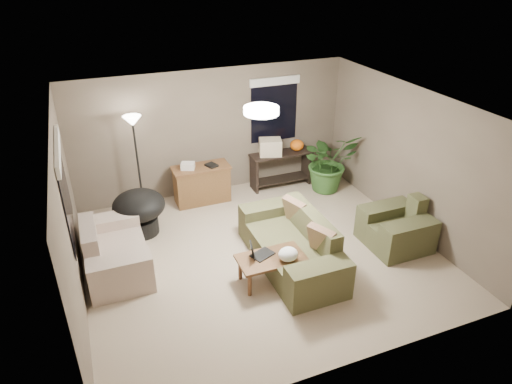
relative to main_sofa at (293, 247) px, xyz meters
name	(u,v)px	position (x,y,z in m)	size (l,w,h in m)	color
room_shell	(261,186)	(-0.38, 0.42, 0.96)	(5.50, 5.50, 5.50)	tan
main_sofa	(293,247)	(0.00, 0.00, 0.00)	(0.95, 2.20, 0.85)	#4C4C2E
throw_pillows	(309,225)	(0.26, 0.00, 0.36)	(0.40, 1.40, 0.47)	#8C7251
loveseat	(114,253)	(-2.63, 0.87, 0.00)	(0.90, 1.60, 0.85)	beige
armchair	(396,229)	(1.84, -0.16, 0.00)	(0.95, 1.00, 0.85)	#4E5030
coffee_table	(271,261)	(-0.49, -0.27, 0.06)	(1.00, 0.55, 0.42)	brown
laptop	(258,253)	(-0.66, -0.17, 0.19)	(0.42, 0.34, 0.24)	black
plastic_bag	(288,254)	(-0.29, -0.42, 0.23)	(0.29, 0.26, 0.20)	white
desk	(202,184)	(-0.77, 2.50, 0.08)	(1.10, 0.50, 0.75)	brown
desk_papers	(193,166)	(-0.93, 2.49, 0.51)	(0.73, 0.33, 0.12)	silver
console_table	(281,167)	(0.95, 2.55, 0.14)	(1.30, 0.40, 0.75)	black
pumpkin	(297,145)	(1.30, 2.55, 0.57)	(0.28, 0.28, 0.23)	orange
cardboard_box	(270,147)	(0.70, 2.55, 0.62)	(0.44, 0.33, 0.33)	beige
papasan_chair	(139,210)	(-2.08, 1.79, 0.17)	(1.12, 1.12, 0.80)	black
floor_lamp	(134,133)	(-1.93, 2.49, 1.30)	(0.32, 0.32, 1.91)	black
ceiling_fixture	(261,110)	(-0.38, 0.42, 2.15)	(0.50, 0.50, 0.10)	white
houseplant	(328,168)	(1.78, 2.05, 0.19)	(1.12, 1.25, 0.97)	#2D5923
cat_scratching_post	(386,221)	(1.93, 0.21, -0.08)	(0.32, 0.32, 0.50)	tan
window_left	(62,175)	(-3.11, 0.72, 1.49)	(0.05, 1.56, 1.33)	black
window_back	(274,99)	(0.92, 2.90, 1.49)	(1.06, 0.05, 1.33)	black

